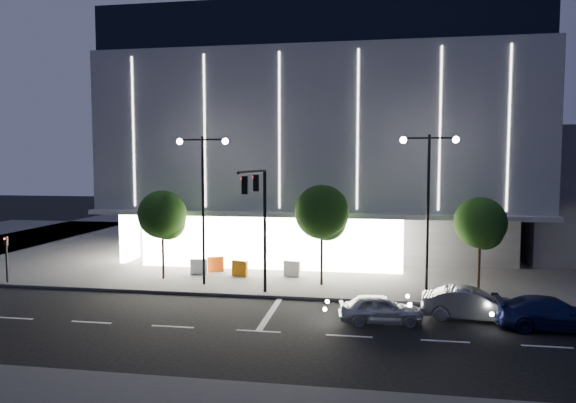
% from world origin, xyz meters
% --- Properties ---
extents(ground, '(160.00, 160.00, 0.00)m').
position_xyz_m(ground, '(0.00, 0.00, 0.00)').
color(ground, black).
rests_on(ground, ground).
extents(sidewalk_museum, '(70.00, 40.00, 0.15)m').
position_xyz_m(sidewalk_museum, '(5.00, 24.00, 0.07)').
color(sidewalk_museum, '#474747').
rests_on(sidewalk_museum, ground).
extents(museum, '(30.00, 25.80, 18.00)m').
position_xyz_m(museum, '(2.98, 22.31, 9.27)').
color(museum, '#4C4C51').
rests_on(museum, ground).
extents(traffic_mast, '(0.33, 5.89, 7.07)m').
position_xyz_m(traffic_mast, '(1.00, 3.34, 5.03)').
color(traffic_mast, black).
rests_on(traffic_mast, ground).
extents(street_lamp_west, '(3.16, 0.36, 9.00)m').
position_xyz_m(street_lamp_west, '(-3.00, 6.00, 5.96)').
color(street_lamp_west, black).
rests_on(street_lamp_west, ground).
extents(street_lamp_east, '(3.16, 0.36, 9.00)m').
position_xyz_m(street_lamp_east, '(10.00, 6.00, 5.96)').
color(street_lamp_east, black).
rests_on(street_lamp_east, ground).
extents(ped_signal_far, '(0.22, 0.24, 3.00)m').
position_xyz_m(ped_signal_far, '(-15.00, 4.50, 1.89)').
color(ped_signal_far, black).
rests_on(ped_signal_far, ground).
extents(tree_left, '(3.02, 3.02, 5.72)m').
position_xyz_m(tree_left, '(-5.97, 7.02, 4.03)').
color(tree_left, black).
rests_on(tree_left, ground).
extents(tree_mid, '(3.25, 3.25, 6.15)m').
position_xyz_m(tree_mid, '(4.03, 7.02, 4.33)').
color(tree_mid, black).
rests_on(tree_mid, ground).
extents(tree_right, '(2.91, 2.91, 5.51)m').
position_xyz_m(tree_right, '(13.03, 7.02, 3.88)').
color(tree_right, black).
rests_on(tree_right, ground).
extents(car_lead, '(4.03, 1.99, 1.32)m').
position_xyz_m(car_lead, '(7.36, 0.58, 0.66)').
color(car_lead, '#B7BBC0').
rests_on(car_lead, ground).
extents(car_second, '(4.70, 2.10, 1.50)m').
position_xyz_m(car_second, '(11.60, 1.79, 0.75)').
color(car_second, gray).
rests_on(car_second, ground).
extents(car_third, '(4.96, 2.06, 1.43)m').
position_xyz_m(car_third, '(14.94, 0.84, 0.72)').
color(car_third, '#151C4F').
rests_on(car_third, ground).
extents(barrier_a, '(1.11, 0.66, 1.00)m').
position_xyz_m(barrier_a, '(-3.36, 9.49, 0.65)').
color(barrier_a, '#FF5A0E').
rests_on(barrier_a, sidewalk_museum).
extents(barrier_b, '(1.12, 0.38, 1.00)m').
position_xyz_m(barrier_b, '(-4.20, 8.54, 0.65)').
color(barrier_b, white).
rests_on(barrier_b, sidewalk_museum).
extents(barrier_c, '(1.12, 0.60, 1.00)m').
position_xyz_m(barrier_c, '(-1.41, 8.43, 0.65)').
color(barrier_c, '#C76B0B').
rests_on(barrier_c, sidewalk_museum).
extents(barrier_d, '(1.13, 0.53, 1.00)m').
position_xyz_m(barrier_d, '(1.92, 8.88, 0.65)').
color(barrier_d, white).
rests_on(barrier_d, sidewalk_museum).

